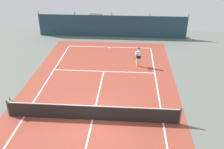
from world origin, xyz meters
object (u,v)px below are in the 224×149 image
(tennis_player, at_px, (139,56))
(water_bottle, at_px, (9,99))
(tennis_ball_near_player, at_px, (136,62))
(tennis_ball_by_sideline, at_px, (82,64))
(tennis_net, at_px, (92,113))
(parked_car, at_px, (94,22))
(tennis_ball_midcourt, at_px, (123,71))

(tennis_player, relative_size, water_bottle, 6.83)
(tennis_ball_near_player, bearing_deg, tennis_ball_by_sideline, -169.71)
(tennis_net, height_order, water_bottle, tennis_net)
(tennis_player, relative_size, tennis_ball_by_sideline, 24.85)
(parked_car, height_order, water_bottle, parked_car)
(tennis_ball_near_player, relative_size, tennis_ball_midcourt, 1.00)
(tennis_net, xyz_separation_m, water_bottle, (-5.75, 1.68, -0.39))
(tennis_ball_midcourt, xyz_separation_m, parked_car, (-3.87, 11.30, 0.81))
(tennis_player, distance_m, parked_car, 11.50)
(tennis_ball_by_sideline, distance_m, water_bottle, 7.01)
(tennis_ball_near_player, xyz_separation_m, water_bottle, (-8.36, -6.79, 0.09))
(tennis_ball_near_player, height_order, tennis_ball_by_sideline, same)
(tennis_ball_midcourt, relative_size, tennis_ball_by_sideline, 1.00)
(tennis_net, bearing_deg, tennis_ball_by_sideline, 105.03)
(tennis_net, height_order, tennis_ball_near_player, tennis_net)
(tennis_ball_by_sideline, bearing_deg, tennis_ball_midcourt, -16.12)
(tennis_net, relative_size, tennis_ball_near_player, 153.33)
(tennis_net, relative_size, tennis_ball_by_sideline, 153.33)
(tennis_ball_near_player, distance_m, tennis_ball_midcourt, 2.15)
(tennis_player, bearing_deg, tennis_ball_midcourt, 49.95)
(tennis_net, relative_size, water_bottle, 42.17)
(tennis_ball_near_player, height_order, water_bottle, water_bottle)
(water_bottle, bearing_deg, tennis_player, 34.56)
(tennis_player, bearing_deg, parked_car, -52.81)
(tennis_ball_near_player, xyz_separation_m, parked_car, (-4.91, 9.41, 0.81))
(water_bottle, bearing_deg, parked_car, 77.96)
(tennis_ball_near_player, bearing_deg, water_bottle, -140.92)
(tennis_ball_by_sideline, bearing_deg, tennis_net, -74.97)
(tennis_ball_midcourt, relative_size, parked_car, 0.02)
(tennis_net, bearing_deg, parked_car, 97.33)
(tennis_ball_near_player, bearing_deg, tennis_player, -78.57)
(tennis_player, distance_m, tennis_ball_midcourt, 1.82)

